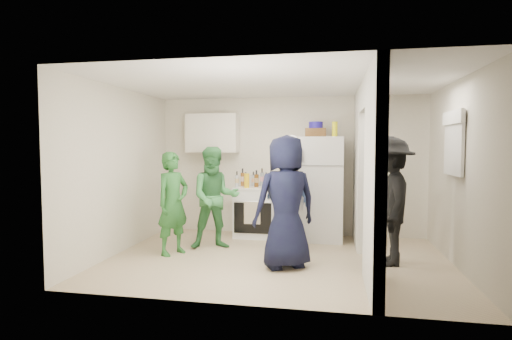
# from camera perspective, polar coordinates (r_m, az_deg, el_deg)

# --- Properties ---
(floor) EXTENTS (4.80, 4.80, 0.00)m
(floor) POSITION_cam_1_polar(r_m,az_deg,el_deg) (5.84, 3.04, -12.61)
(floor) COLOR #CAB98E
(floor) RESTS_ON ground
(wall_back) EXTENTS (4.80, 0.00, 4.80)m
(wall_back) POSITION_cam_1_polar(r_m,az_deg,el_deg) (7.31, 4.81, 0.58)
(wall_back) COLOR silver
(wall_back) RESTS_ON floor
(wall_front) EXTENTS (4.80, 0.00, 4.80)m
(wall_front) POSITION_cam_1_polar(r_m,az_deg,el_deg) (3.95, -0.12, -1.89)
(wall_front) COLOR silver
(wall_front) RESTS_ON floor
(wall_left) EXTENTS (0.00, 3.40, 3.40)m
(wall_left) POSITION_cam_1_polar(r_m,az_deg,el_deg) (6.40, -18.76, -0.01)
(wall_left) COLOR silver
(wall_left) RESTS_ON floor
(wall_right) EXTENTS (0.00, 3.40, 3.40)m
(wall_right) POSITION_cam_1_polar(r_m,az_deg,el_deg) (5.83, 27.20, -0.54)
(wall_right) COLOR silver
(wall_right) RESTS_ON floor
(ceiling) EXTENTS (4.80, 4.80, 0.00)m
(ceiling) POSITION_cam_1_polar(r_m,az_deg,el_deg) (5.68, 3.13, 12.39)
(ceiling) COLOR white
(ceiling) RESTS_ON wall_back
(partition_pier_back) EXTENTS (0.12, 1.20, 2.50)m
(partition_pier_back) POSITION_cam_1_polar(r_m,az_deg,el_deg) (6.69, 14.57, 0.21)
(partition_pier_back) COLOR silver
(partition_pier_back) RESTS_ON floor
(partition_pier_front) EXTENTS (0.12, 1.20, 2.50)m
(partition_pier_front) POSITION_cam_1_polar(r_m,az_deg,el_deg) (4.51, 16.52, -1.37)
(partition_pier_front) COLOR silver
(partition_pier_front) RESTS_ON floor
(partition_header) EXTENTS (0.12, 1.00, 0.40)m
(partition_header) POSITION_cam_1_polar(r_m,az_deg,el_deg) (5.63, 15.53, 10.30)
(partition_header) COLOR silver
(partition_header) RESTS_ON partition_pier_back
(stove) EXTENTS (0.75, 0.62, 0.89)m
(stove) POSITION_cam_1_polar(r_m,az_deg,el_deg) (7.15, -0.02, -5.96)
(stove) COLOR white
(stove) RESTS_ON floor
(upper_cabinet) EXTENTS (0.95, 0.34, 0.70)m
(upper_cabinet) POSITION_cam_1_polar(r_m,az_deg,el_deg) (7.40, -6.20, 5.25)
(upper_cabinet) COLOR silver
(upper_cabinet) RESTS_ON wall_back
(fridge) EXTENTS (0.73, 0.71, 1.77)m
(fridge) POSITION_cam_1_polar(r_m,az_deg,el_deg) (6.95, 9.26, -2.63)
(fridge) COLOR white
(fridge) RESTS_ON floor
(wicker_basket) EXTENTS (0.35, 0.25, 0.15)m
(wicker_basket) POSITION_cam_1_polar(r_m,az_deg,el_deg) (6.97, 8.53, 5.30)
(wicker_basket) COLOR brown
(wicker_basket) RESTS_ON fridge
(blue_bowl) EXTENTS (0.24, 0.24, 0.11)m
(blue_bowl) POSITION_cam_1_polar(r_m,az_deg,el_deg) (6.97, 8.54, 6.37)
(blue_bowl) COLOR #211699
(blue_bowl) RESTS_ON wicker_basket
(yellow_cup_stack_top) EXTENTS (0.09, 0.09, 0.25)m
(yellow_cup_stack_top) POSITION_cam_1_polar(r_m,az_deg,el_deg) (6.81, 11.19, 5.73)
(yellow_cup_stack_top) COLOR #FFFD15
(yellow_cup_stack_top) RESTS_ON fridge
(wall_clock) EXTENTS (0.22, 0.02, 0.22)m
(wall_clock) POSITION_cam_1_polar(r_m,az_deg,el_deg) (7.28, 5.21, 4.11)
(wall_clock) COLOR white
(wall_clock) RESTS_ON wall_back
(spice_shelf) EXTENTS (0.35, 0.08, 0.03)m
(spice_shelf) POSITION_cam_1_polar(r_m,az_deg,el_deg) (7.26, 4.78, 1.35)
(spice_shelf) COLOR olive
(spice_shelf) RESTS_ON wall_back
(nook_window) EXTENTS (0.03, 0.70, 0.80)m
(nook_window) POSITION_cam_1_polar(r_m,az_deg,el_deg) (6.00, 26.57, 3.40)
(nook_window) COLOR black
(nook_window) RESTS_ON wall_right
(nook_window_frame) EXTENTS (0.04, 0.76, 0.86)m
(nook_window_frame) POSITION_cam_1_polar(r_m,az_deg,el_deg) (6.00, 26.43, 3.41)
(nook_window_frame) COLOR white
(nook_window_frame) RESTS_ON wall_right
(nook_valance) EXTENTS (0.04, 0.82, 0.18)m
(nook_valance) POSITION_cam_1_polar(r_m,az_deg,el_deg) (6.00, 26.30, 6.76)
(nook_valance) COLOR white
(nook_valance) RESTS_ON wall_right
(yellow_cup_stack_stove) EXTENTS (0.09, 0.09, 0.25)m
(yellow_cup_stack_stove) POSITION_cam_1_polar(r_m,az_deg,el_deg) (6.89, -1.33, -1.54)
(yellow_cup_stack_stove) COLOR yellow
(yellow_cup_stack_stove) RESTS_ON stove
(red_cup) EXTENTS (0.09, 0.09, 0.12)m
(red_cup) POSITION_cam_1_polar(r_m,az_deg,el_deg) (6.86, 1.49, -2.11)
(red_cup) COLOR red
(red_cup) RESTS_ON stove
(person_green_left) EXTENTS (0.58, 0.66, 1.53)m
(person_green_left) POSITION_cam_1_polar(r_m,az_deg,el_deg) (6.08, -11.77, -4.67)
(person_green_left) COLOR #2A6A2C
(person_green_left) RESTS_ON floor
(person_green_center) EXTENTS (0.94, 0.84, 1.60)m
(person_green_center) POSITION_cam_1_polar(r_m,az_deg,el_deg) (6.33, -5.88, -3.96)
(person_green_center) COLOR #3C8A40
(person_green_center) RESTS_ON floor
(person_denim) EXTENTS (0.93, 0.90, 1.56)m
(person_denim) POSITION_cam_1_polar(r_m,az_deg,el_deg) (6.24, 4.39, -4.27)
(person_denim) COLOR #3D6085
(person_denim) RESTS_ON floor
(person_navy) EXTENTS (1.03, 0.92, 1.76)m
(person_navy) POSITION_cam_1_polar(r_m,az_deg,el_deg) (5.29, 4.26, -4.54)
(person_navy) COLOR black
(person_navy) RESTS_ON floor
(person_nook) EXTENTS (0.67, 1.14, 1.74)m
(person_nook) POSITION_cam_1_polar(r_m,az_deg,el_deg) (5.73, 18.49, -4.19)
(person_nook) COLOR black
(person_nook) RESTS_ON floor
(bottle_a) EXTENTS (0.07, 0.07, 0.32)m
(bottle_a) POSITION_cam_1_polar(r_m,az_deg,el_deg) (7.24, -1.93, -1.03)
(bottle_a) COLOR brown
(bottle_a) RESTS_ON stove
(bottle_b) EXTENTS (0.06, 0.06, 0.26)m
(bottle_b) POSITION_cam_1_polar(r_m,az_deg,el_deg) (7.04, -1.47, -1.38)
(bottle_b) COLOR #15401F
(bottle_b) RESTS_ON stove
(bottle_c) EXTENTS (0.07, 0.07, 0.26)m
(bottle_c) POSITION_cam_1_polar(r_m,az_deg,el_deg) (7.25, -0.38, -1.25)
(bottle_c) COLOR #A5AEB3
(bottle_c) RESTS_ON stove
(bottle_d) EXTENTS (0.08, 0.08, 0.30)m
(bottle_d) POSITION_cam_1_polar(r_m,az_deg,el_deg) (7.04, 0.06, -1.23)
(bottle_d) COLOR #5F3810
(bottle_d) RESTS_ON stove
(bottle_e) EXTENTS (0.07, 0.07, 0.32)m
(bottle_e) POSITION_cam_1_polar(r_m,az_deg,el_deg) (7.22, 0.86, -1.03)
(bottle_e) COLOR #8D979C
(bottle_e) RESTS_ON stove
(bottle_f) EXTENTS (0.08, 0.08, 0.25)m
(bottle_f) POSITION_cam_1_polar(r_m,az_deg,el_deg) (7.08, 1.47, -1.39)
(bottle_f) COLOR black
(bottle_f) RESTS_ON stove
(bottle_g) EXTENTS (0.06, 0.06, 0.26)m
(bottle_g) POSITION_cam_1_polar(r_m,az_deg,el_deg) (7.16, 2.30, -1.32)
(bottle_g) COLOR olive
(bottle_g) RESTS_ON stove
(bottle_h) EXTENTS (0.06, 0.06, 0.28)m
(bottle_h) POSITION_cam_1_polar(r_m,az_deg,el_deg) (7.03, -2.74, -1.32)
(bottle_h) COLOR #B4BAC1
(bottle_h) RESTS_ON stove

